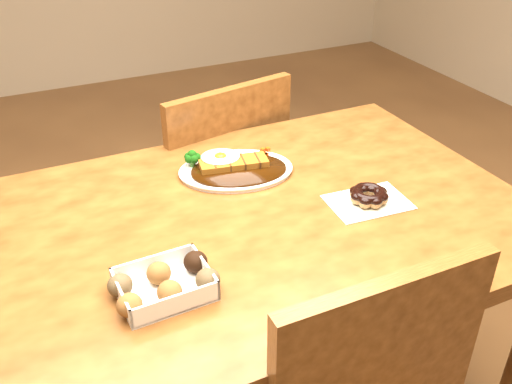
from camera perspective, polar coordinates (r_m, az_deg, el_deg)
name	(u,v)px	position (r m, az deg, el deg)	size (l,w,h in m)	color
table	(250,253)	(1.27, -0.60, -6.11)	(1.20, 0.80, 0.75)	#4E290F
chair_far	(210,194)	(1.81, -4.60, -0.20)	(0.49, 0.49, 0.87)	#4E290F
katsu_curry_plate	(234,167)	(1.36, -2.23, 2.46)	(0.31, 0.25, 0.05)	white
donut_box	(164,284)	(1.01, -9.16, -9.02)	(0.19, 0.13, 0.05)	white
pon_de_ring	(369,196)	(1.27, 11.20, -0.38)	(0.18, 0.14, 0.03)	silver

